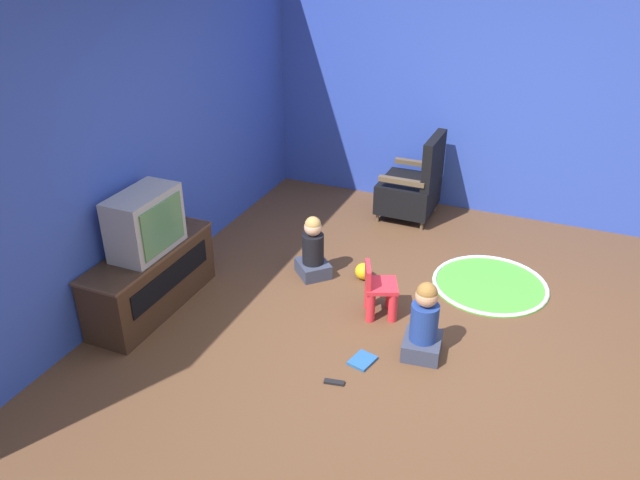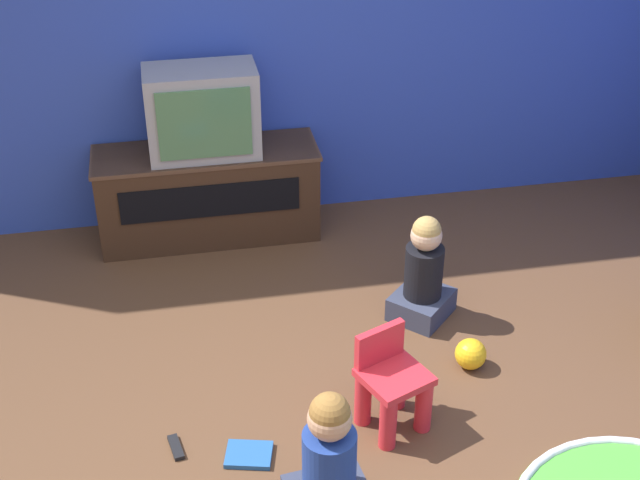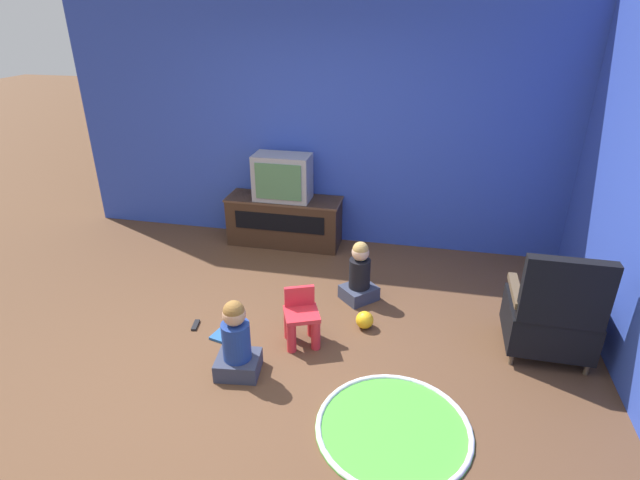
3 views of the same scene
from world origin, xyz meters
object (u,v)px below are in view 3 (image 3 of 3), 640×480
at_px(yellow_kid_chair, 302,320).
at_px(book, 224,337).
at_px(black_armchair, 551,317).
at_px(tv_cabinet, 284,220).
at_px(toy_ball, 365,320).
at_px(remote_control, 196,325).
at_px(television, 282,177).
at_px(child_watching_left, 236,343).
at_px(child_watching_center, 360,275).

xyz_separation_m(yellow_kid_chair, book, (-0.66, -0.09, -0.20)).
height_order(black_armchair, yellow_kid_chair, black_armchair).
height_order(tv_cabinet, toy_ball, tv_cabinet).
bearing_deg(remote_control, tv_cabinet, -20.26).
height_order(black_armchair, remote_control, black_armchair).
bearing_deg(remote_control, book, -119.50).
relative_size(tv_cabinet, television, 2.09).
height_order(yellow_kid_chair, toy_ball, yellow_kid_chair).
relative_size(tv_cabinet, toy_ball, 8.45).
distance_m(black_armchair, book, 2.66).
relative_size(television, black_armchair, 0.66).
xyz_separation_m(tv_cabinet, child_watching_left, (0.28, -2.30, -0.02)).
bearing_deg(remote_control, child_watching_center, -71.17).
relative_size(yellow_kid_chair, child_watching_left, 0.74).
height_order(tv_cabinet, black_armchair, black_armchair).
height_order(television, black_armchair, television).
xyz_separation_m(television, child_watching_center, (1.03, -1.02, -0.56)).
distance_m(television, child_watching_center, 1.56).
bearing_deg(child_watching_center, child_watching_left, -166.21).
xyz_separation_m(black_armchair, toy_ball, (-1.47, 0.05, -0.28)).
xyz_separation_m(television, child_watching_left, (0.28, -2.27, -0.55)).
height_order(toy_ball, book, toy_ball).
bearing_deg(book, black_armchair, -158.26).
distance_m(child_watching_center, toy_ball, 0.51).
distance_m(tv_cabinet, child_watching_left, 2.31).
height_order(television, child_watching_left, television).
relative_size(child_watching_center, toy_ball, 3.87).
relative_size(tv_cabinet, child_watching_left, 2.06).
distance_m(toy_ball, remote_control, 1.49).
bearing_deg(book, yellow_kid_chair, -157.99).
bearing_deg(child_watching_center, toy_ball, -120.87).
bearing_deg(toy_ball, tv_cabinet, 127.39).
relative_size(child_watching_center, book, 2.59).
relative_size(yellow_kid_chair, remote_control, 3.05).
height_order(child_watching_center, toy_ball, child_watching_center).
bearing_deg(yellow_kid_chair, book, 165.32).
relative_size(child_watching_left, child_watching_center, 1.06).
height_order(child_watching_left, child_watching_center, child_watching_left).
bearing_deg(black_armchair, toy_ball, -1.21).
xyz_separation_m(toy_ball, remote_control, (-1.46, -0.30, -0.07)).
xyz_separation_m(book, remote_control, (-0.31, 0.11, -0.00)).
bearing_deg(yellow_kid_chair, child_watching_center, 41.51).
height_order(child_watching_left, remote_control, child_watching_left).
relative_size(television, book, 2.71).
relative_size(tv_cabinet, black_armchair, 1.37).
bearing_deg(toy_ball, child_watching_left, -137.68).
xyz_separation_m(yellow_kid_chair, child_watching_center, (0.37, 0.77, 0.05)).
relative_size(child_watching_left, book, 2.75).
bearing_deg(child_watching_left, child_watching_center, 51.89).
bearing_deg(toy_ball, television, 127.86).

